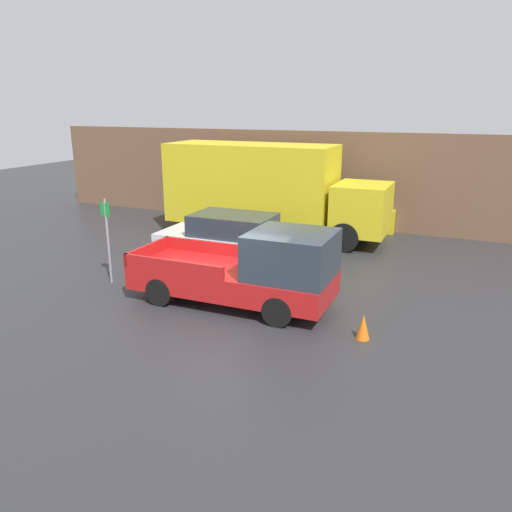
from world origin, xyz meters
TOP-DOWN VIEW (x-y plane):
  - ground_plane at (0.00, 0.00)m, footprint 60.00×60.00m
  - building_wall at (0.00, 9.87)m, footprint 28.00×0.15m
  - pickup_truck at (0.47, 0.28)m, footprint 5.34×2.08m
  - car at (-1.56, 3.21)m, footprint 4.75×1.94m
  - delivery_truck at (-2.01, 7.30)m, footprint 8.78×2.50m
  - parking_sign at (-4.08, 0.26)m, footprint 0.30×0.07m
  - newspaper_box at (2.52, 9.54)m, footprint 0.45×0.40m
  - traffic_cone at (3.57, -0.51)m, footprint 0.32×0.32m

SIDE VIEW (x-z plane):
  - ground_plane at x=0.00m, z-range 0.00..0.00m
  - traffic_cone at x=3.57m, z-range 0.00..0.58m
  - newspaper_box at x=2.52m, z-range 0.00..0.97m
  - car at x=-1.56m, z-range 0.01..1.72m
  - pickup_truck at x=0.47m, z-range -0.08..2.02m
  - parking_sign at x=-4.08m, z-range 0.16..2.67m
  - delivery_truck at x=-2.01m, z-range 0.13..3.74m
  - building_wall at x=0.00m, z-range 0.00..4.02m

